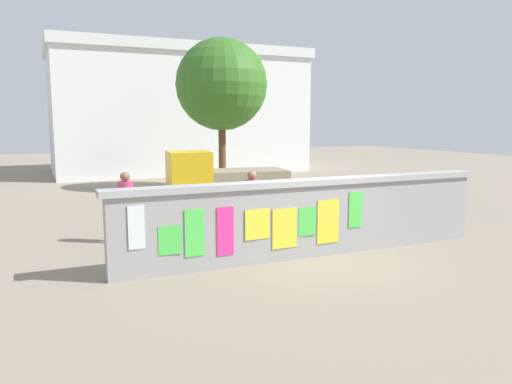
{
  "coord_description": "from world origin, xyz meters",
  "views": [
    {
      "loc": [
        -5.06,
        -8.56,
        2.73
      ],
      "look_at": [
        -0.51,
        1.63,
        1.14
      ],
      "focal_mm": 34.7,
      "sensor_mm": 36.0,
      "label": 1
    }
  ],
  "objects_px": {
    "bicycle_near": "(203,234)",
    "person_bystander": "(252,198)",
    "auto_rickshaw_truck": "(221,182)",
    "tree_roadside": "(222,85)",
    "motorcycle": "(350,211)",
    "person_walking": "(126,200)"
  },
  "relations": [
    {
      "from": "auto_rickshaw_truck",
      "to": "person_walking",
      "type": "xyz_separation_m",
      "value": [
        -3.35,
        -2.95,
        0.09
      ]
    },
    {
      "from": "auto_rickshaw_truck",
      "to": "motorcycle",
      "type": "height_order",
      "value": "auto_rickshaw_truck"
    },
    {
      "from": "bicycle_near",
      "to": "tree_roadside",
      "type": "xyz_separation_m",
      "value": [
        3.78,
        9.05,
        3.81
      ]
    },
    {
      "from": "person_walking",
      "to": "person_bystander",
      "type": "relative_size",
      "value": 1.0
    },
    {
      "from": "bicycle_near",
      "to": "tree_roadside",
      "type": "bearing_deg",
      "value": 67.35
    },
    {
      "from": "bicycle_near",
      "to": "person_bystander",
      "type": "height_order",
      "value": "person_bystander"
    },
    {
      "from": "motorcycle",
      "to": "person_bystander",
      "type": "relative_size",
      "value": 1.17
    },
    {
      "from": "tree_roadside",
      "to": "auto_rickshaw_truck",
      "type": "bearing_deg",
      "value": -110.67
    },
    {
      "from": "motorcycle",
      "to": "bicycle_near",
      "type": "distance_m",
      "value": 4.16
    },
    {
      "from": "auto_rickshaw_truck",
      "to": "tree_roadside",
      "type": "distance_m",
      "value": 5.99
    },
    {
      "from": "motorcycle",
      "to": "person_bystander",
      "type": "xyz_separation_m",
      "value": [
        -2.77,
        -0.06,
        0.52
      ]
    },
    {
      "from": "motorcycle",
      "to": "tree_roadside",
      "type": "height_order",
      "value": "tree_roadside"
    },
    {
      "from": "motorcycle",
      "to": "tree_roadside",
      "type": "relative_size",
      "value": 0.31
    },
    {
      "from": "bicycle_near",
      "to": "person_bystander",
      "type": "relative_size",
      "value": 1.06
    },
    {
      "from": "person_walking",
      "to": "bicycle_near",
      "type": "bearing_deg",
      "value": -46.35
    },
    {
      "from": "auto_rickshaw_truck",
      "to": "person_bystander",
      "type": "xyz_separation_m",
      "value": [
        -0.66,
        -3.87,
        0.09
      ]
    },
    {
      "from": "bicycle_near",
      "to": "tree_roadside",
      "type": "distance_m",
      "value": 10.52
    },
    {
      "from": "auto_rickshaw_truck",
      "to": "person_walking",
      "type": "bearing_deg",
      "value": -138.61
    },
    {
      "from": "bicycle_near",
      "to": "tree_roadside",
      "type": "relative_size",
      "value": 0.28
    },
    {
      "from": "person_walking",
      "to": "person_bystander",
      "type": "height_order",
      "value": "same"
    },
    {
      "from": "bicycle_near",
      "to": "person_walking",
      "type": "bearing_deg",
      "value": 133.65
    },
    {
      "from": "auto_rickshaw_truck",
      "to": "tree_roadside",
      "type": "relative_size",
      "value": 0.62
    }
  ]
}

